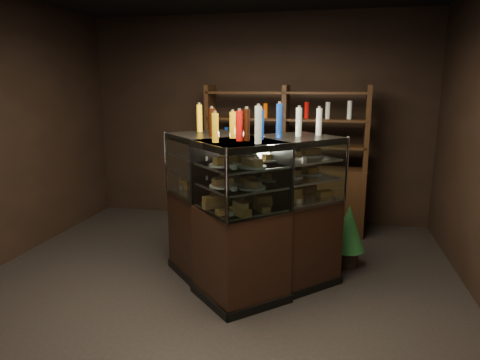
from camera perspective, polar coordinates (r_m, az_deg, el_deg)
ground at (r=4.40m, az=-3.81°, el=-14.47°), size 5.00×5.00×0.00m
room_shell at (r=3.93m, az=-4.23°, el=11.68°), size 5.02×5.02×3.01m
display_case at (r=4.30m, az=0.83°, el=-7.75°), size 1.92×1.50×1.52m
food_display at (r=4.12m, az=0.85°, el=1.03°), size 1.48×1.03×0.46m
bottles_top at (r=4.05m, az=0.88°, el=7.64°), size 1.30×0.89×0.30m
potted_conifer at (r=4.93m, az=14.28°, el=-6.07°), size 0.37×0.37×0.80m
back_shelving at (r=6.01m, az=5.89°, el=-0.86°), size 2.21×0.50×2.00m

